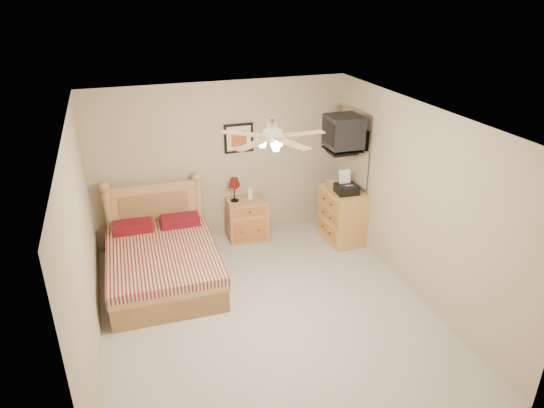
% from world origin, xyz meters
% --- Properties ---
extents(floor, '(4.50, 4.50, 0.00)m').
position_xyz_m(floor, '(0.00, 0.00, 0.00)').
color(floor, '#ABA59A').
rests_on(floor, ground).
extents(ceiling, '(4.00, 4.50, 0.04)m').
position_xyz_m(ceiling, '(0.00, 0.00, 2.50)').
color(ceiling, white).
rests_on(ceiling, ground).
extents(wall_back, '(4.00, 0.04, 2.50)m').
position_xyz_m(wall_back, '(0.00, 2.25, 1.25)').
color(wall_back, tan).
rests_on(wall_back, ground).
extents(wall_front, '(4.00, 0.04, 2.50)m').
position_xyz_m(wall_front, '(0.00, -2.25, 1.25)').
color(wall_front, tan).
rests_on(wall_front, ground).
extents(wall_left, '(0.04, 4.50, 2.50)m').
position_xyz_m(wall_left, '(-2.00, 0.00, 1.25)').
color(wall_left, tan).
rests_on(wall_left, ground).
extents(wall_right, '(0.04, 4.50, 2.50)m').
position_xyz_m(wall_right, '(2.00, 0.00, 1.25)').
color(wall_right, tan).
rests_on(wall_right, ground).
extents(bed, '(1.48, 1.92, 1.22)m').
position_xyz_m(bed, '(-1.13, 1.12, 0.61)').
color(bed, '#B47644').
rests_on(bed, ground).
extents(nightstand, '(0.65, 0.51, 0.67)m').
position_xyz_m(nightstand, '(0.31, 2.00, 0.33)').
color(nightstand, '#A0703A').
rests_on(nightstand, ground).
extents(table_lamp, '(0.24, 0.24, 0.39)m').
position_xyz_m(table_lamp, '(0.12, 2.03, 0.86)').
color(table_lamp, '#630E0B').
rests_on(table_lamp, nightstand).
extents(lotion_bottle, '(0.08, 0.09, 0.22)m').
position_xyz_m(lotion_bottle, '(0.38, 2.04, 0.78)').
color(lotion_bottle, white).
rests_on(lotion_bottle, nightstand).
extents(framed_picture, '(0.46, 0.04, 0.46)m').
position_xyz_m(framed_picture, '(0.27, 2.23, 1.62)').
color(framed_picture, black).
rests_on(framed_picture, wall_back).
extents(dresser, '(0.54, 0.76, 0.87)m').
position_xyz_m(dresser, '(1.73, 1.45, 0.44)').
color(dresser, '#B97F3D').
rests_on(dresser, ground).
extents(fax_machine, '(0.34, 0.36, 0.34)m').
position_xyz_m(fax_machine, '(1.71, 1.33, 1.04)').
color(fax_machine, black).
rests_on(fax_machine, dresser).
extents(magazine_lower, '(0.30, 0.33, 0.03)m').
position_xyz_m(magazine_lower, '(1.66, 1.74, 0.88)').
color(magazine_lower, beige).
rests_on(magazine_lower, dresser).
extents(magazine_upper, '(0.27, 0.31, 0.02)m').
position_xyz_m(magazine_upper, '(1.67, 1.77, 0.91)').
color(magazine_upper, tan).
rests_on(magazine_upper, magazine_lower).
extents(wall_tv, '(0.56, 0.46, 0.58)m').
position_xyz_m(wall_tv, '(1.75, 1.34, 1.81)').
color(wall_tv, black).
rests_on(wall_tv, wall_right).
extents(ceiling_fan, '(1.14, 1.14, 0.28)m').
position_xyz_m(ceiling_fan, '(0.00, -0.20, 2.36)').
color(ceiling_fan, white).
rests_on(ceiling_fan, ceiling).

